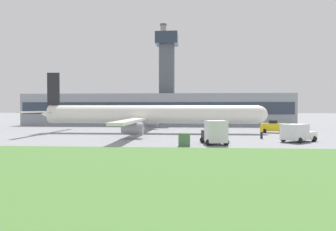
{
  "coord_description": "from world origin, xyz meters",
  "views": [
    {
      "loc": [
        8.45,
        -51.07,
        4.11
      ],
      "look_at": [
        4.47,
        1.08,
        2.85
      ],
      "focal_mm": 35.0,
      "sensor_mm": 36.0,
      "label": 1
    }
  ],
  "objects": [
    {
      "name": "utility_cabinet",
      "position": [
        7.54,
        -16.37,
        0.69
      ],
      "size": [
        1.22,
        0.7,
        1.39
      ],
      "color": "#4C724C",
      "rests_on": "ground_plane"
    },
    {
      "name": "ground_crew_person",
      "position": [
        17.54,
        -6.93,
        0.95
      ],
      "size": [
        0.56,
        0.56,
        1.85
      ],
      "color": "#23283D",
      "rests_on": "ground_plane"
    },
    {
      "name": "pushback_tug",
      "position": [
        21.47,
        3.22,
        0.92
      ],
      "size": [
        4.08,
        2.87,
        2.06
      ],
      "color": "yellow",
      "rests_on": "ground_plane"
    },
    {
      "name": "grass_strip",
      "position": [
        0.0,
        -36.5,
        0.03
      ],
      "size": [
        240.0,
        37.0,
        0.06
      ],
      "color": "#4C7A38",
      "rests_on": "ground_plane"
    },
    {
      "name": "baggage_truck",
      "position": [
        10.88,
        -14.4,
        1.28
      ],
      "size": [
        3.17,
        4.45,
        2.68
      ],
      "color": "#232328",
      "rests_on": "ground_plane"
    },
    {
      "name": "ground_plane",
      "position": [
        0.0,
        0.0,
        0.0
      ],
      "size": [
        400.0,
        400.0,
        0.0
      ],
      "primitive_type": "plane",
      "color": "gray"
    },
    {
      "name": "smokestack_left",
      "position": [
        -1.88,
        62.68,
        16.68
      ],
      "size": [
        2.32,
        2.32,
        33.17
      ],
      "color": "gray",
      "rests_on": "ground_plane"
    },
    {
      "name": "fuel_truck",
      "position": [
        20.85,
        -11.1,
        1.06
      ],
      "size": [
        4.84,
        4.64,
        2.16
      ],
      "color": "white",
      "rests_on": "ground_plane"
    },
    {
      "name": "terminal_building",
      "position": [
        0.09,
        27.94,
        4.02
      ],
      "size": [
        61.36,
        15.36,
        22.06
      ],
      "color": "#8C939E",
      "rests_on": "ground_plane"
    },
    {
      "name": "airplane",
      "position": [
        1.29,
        1.08,
        2.94
      ],
      "size": [
        36.71,
        36.02,
        9.83
      ],
      "color": "white",
      "rests_on": "ground_plane"
    }
  ]
}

